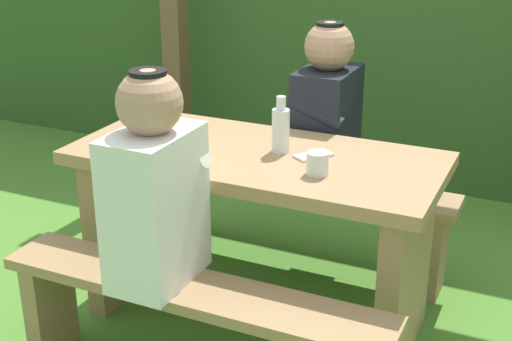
{
  "coord_description": "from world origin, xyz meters",
  "views": [
    {
      "loc": [
        1.05,
        -2.29,
        1.65
      ],
      "look_at": [
        0.0,
        0.0,
        0.66
      ],
      "focal_mm": 49.84,
      "sensor_mm": 36.0,
      "label": 1
    }
  ],
  "objects": [
    {
      "name": "ground_plane",
      "position": [
        0.0,
        0.0,
        0.0
      ],
      "size": [
        12.0,
        12.0,
        0.0
      ],
      "primitive_type": "plane",
      "color": "#4E862F"
    },
    {
      "name": "hedge_backdrop",
      "position": [
        0.0,
        2.01,
        0.96
      ],
      "size": [
        6.4,
        0.72,
        1.93
      ],
      "primitive_type": "cube",
      "color": "#335824",
      "rests_on": "ground_plane"
    },
    {
      "name": "pergola_post_left",
      "position": [
        -1.16,
        1.36,
        1.05
      ],
      "size": [
        0.12,
        0.12,
        2.11
      ],
      "primitive_type": "cube",
      "color": "brown",
      "rests_on": "ground_plane"
    },
    {
      "name": "picnic_table",
      "position": [
        0.0,
        0.0,
        0.5
      ],
      "size": [
        1.4,
        0.64,
        0.73
      ],
      "color": "#9E7A51",
      "rests_on": "ground_plane"
    },
    {
      "name": "bench_near",
      "position": [
        0.0,
        -0.51,
        0.31
      ],
      "size": [
        1.4,
        0.24,
        0.43
      ],
      "color": "#9E7A51",
      "rests_on": "ground_plane"
    },
    {
      "name": "bench_far",
      "position": [
        0.0,
        0.51,
        0.31
      ],
      "size": [
        1.4,
        0.24,
        0.43
      ],
      "color": "#9E7A51",
      "rests_on": "ground_plane"
    },
    {
      "name": "person_white_shirt",
      "position": [
        -0.12,
        -0.51,
        0.76
      ],
      "size": [
        0.25,
        0.35,
        0.72
      ],
      "color": "white",
      "rests_on": "bench_near"
    },
    {
      "name": "person_black_coat",
      "position": [
        0.1,
        0.51,
        0.76
      ],
      "size": [
        0.25,
        0.35,
        0.72
      ],
      "color": "black",
      "rests_on": "bench_far"
    },
    {
      "name": "drinking_glass",
      "position": [
        0.29,
        -0.12,
        0.77
      ],
      "size": [
        0.08,
        0.08,
        0.08
      ],
      "primitive_type": "cylinder",
      "color": "silver",
      "rests_on": "picnic_table"
    },
    {
      "name": "bottle_left",
      "position": [
        0.08,
        0.04,
        0.82
      ],
      "size": [
        0.07,
        0.07,
        0.22
      ],
      "color": "silver",
      "rests_on": "picnic_table"
    },
    {
      "name": "cell_phone",
      "position": [
        0.21,
        0.04,
        0.74
      ],
      "size": [
        0.14,
        0.16,
        0.01
      ],
      "primitive_type": "cube",
      "rotation": [
        0.0,
        0.0,
        -0.6
      ],
      "color": "silver",
      "rests_on": "picnic_table"
    }
  ]
}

